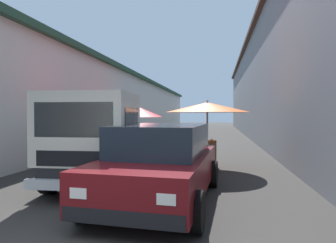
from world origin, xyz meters
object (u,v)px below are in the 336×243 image
(fruit_stall_far_right, at_px, (207,115))
(parked_scooter, at_px, (156,134))
(fruit_stall_mid_lane, at_px, (137,116))
(fruit_stall_far_left, at_px, (104,110))
(hatchback_car, at_px, (161,162))
(vendor_in_shade, at_px, (109,135))
(delivery_truck, at_px, (101,141))
(plastic_stool, at_px, (159,141))
(vendor_by_crates, at_px, (128,127))

(fruit_stall_far_right, distance_m, parked_scooter, 8.80)
(fruit_stall_mid_lane, bearing_deg, fruit_stall_far_left, -177.72)
(hatchback_car, height_order, vendor_in_shade, vendor_in_shade)
(fruit_stall_far_left, height_order, vendor_in_shade, fruit_stall_far_left)
(fruit_stall_far_right, relative_size, delivery_truck, 0.51)
(fruit_stall_mid_lane, xyz_separation_m, hatchback_car, (-7.46, -2.60, -0.83))
(fruit_stall_mid_lane, xyz_separation_m, plastic_stool, (1.46, -0.70, -1.24))
(fruit_stall_far_right, bearing_deg, delivery_truck, 140.73)
(fruit_stall_far_right, xyz_separation_m, delivery_truck, (-2.79, 2.28, -0.60))
(delivery_truck, distance_m, plastic_stool, 8.13)
(fruit_stall_far_left, bearing_deg, hatchback_car, -142.08)
(parked_scooter, bearing_deg, delivery_truck, -174.33)
(hatchback_car, distance_m, plastic_stool, 9.12)
(fruit_stall_mid_lane, xyz_separation_m, vendor_in_shade, (-2.96, 0.20, -0.64))
(hatchback_car, height_order, parked_scooter, hatchback_car)
(delivery_truck, bearing_deg, fruit_stall_mid_lane, 8.95)
(plastic_stool, bearing_deg, delivery_truck, -177.59)
(fruit_stall_far_left, distance_m, vendor_by_crates, 7.63)
(fruit_stall_far_right, bearing_deg, fruit_stall_far_left, 99.00)
(fruit_stall_far_right, bearing_deg, hatchback_car, 168.67)
(fruit_stall_far_right, distance_m, delivery_truck, 3.65)
(delivery_truck, xyz_separation_m, vendor_by_crates, (9.71, 2.47, -0.09))
(fruit_stall_mid_lane, relative_size, vendor_by_crates, 1.39)
(fruit_stall_far_left, relative_size, vendor_in_shade, 1.44)
(fruit_stall_far_left, relative_size, delivery_truck, 0.46)
(fruit_stall_far_left, relative_size, parked_scooter, 1.39)
(fruit_stall_far_left, bearing_deg, vendor_by_crates, 12.16)
(fruit_stall_far_left, xyz_separation_m, fruit_stall_far_right, (0.50, -3.15, -0.15))
(fruit_stall_far_left, bearing_deg, plastic_stool, -5.23)
(fruit_stall_far_right, xyz_separation_m, vendor_in_shade, (0.88, 3.52, -0.71))
(fruit_stall_mid_lane, bearing_deg, vendor_in_shade, 176.19)
(fruit_stall_far_right, bearing_deg, plastic_stool, 26.33)
(hatchback_car, bearing_deg, fruit_stall_mid_lane, 19.24)
(fruit_stall_far_left, bearing_deg, vendor_in_shade, 15.04)
(fruit_stall_far_right, relative_size, parked_scooter, 1.54)
(vendor_by_crates, height_order, vendor_in_shade, vendor_by_crates)
(hatchback_car, bearing_deg, fruit_stall_far_right, -11.33)
(parked_scooter, bearing_deg, vendor_in_shade, 178.68)
(hatchback_car, bearing_deg, vendor_in_shade, 31.91)
(fruit_stall_mid_lane, relative_size, vendor_in_shade, 1.42)
(vendor_by_crates, bearing_deg, fruit_stall_far_left, -167.84)
(fruit_stall_mid_lane, height_order, vendor_by_crates, fruit_stall_mid_lane)
(fruit_stall_mid_lane, relative_size, hatchback_car, 0.57)
(fruit_stall_mid_lane, height_order, hatchback_car, fruit_stall_mid_lane)
(vendor_by_crates, relative_size, plastic_stool, 3.79)
(plastic_stool, bearing_deg, fruit_stall_mid_lane, 154.27)
(vendor_by_crates, height_order, parked_scooter, vendor_by_crates)
(delivery_truck, xyz_separation_m, vendor_in_shade, (3.67, 1.24, -0.11))
(fruit_stall_far_right, bearing_deg, vendor_by_crates, 34.49)
(hatchback_car, bearing_deg, plastic_stool, 12.02)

